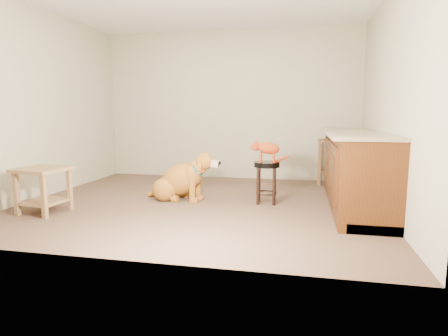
% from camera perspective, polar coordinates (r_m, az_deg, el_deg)
% --- Properties ---
extents(floor, '(4.50, 4.00, 0.01)m').
position_cam_1_polar(floor, '(4.93, -3.63, -5.31)').
color(floor, '#4E392B').
rests_on(floor, ground).
extents(room_shell, '(4.54, 4.04, 2.62)m').
position_cam_1_polar(room_shell, '(4.82, -3.81, 14.45)').
color(room_shell, '#A29D83').
rests_on(room_shell, ground).
extents(cabinet_run, '(0.70, 2.56, 0.94)m').
position_cam_1_polar(cabinet_run, '(5.01, 19.29, -0.42)').
color(cabinet_run, '#401F0B').
rests_on(cabinet_run, ground).
extents(padded_stool, '(0.33, 0.33, 0.54)m').
position_cam_1_polar(padded_stool, '(4.86, 6.50, -0.91)').
color(padded_stool, black).
rests_on(padded_stool, ground).
extents(wood_stool, '(0.41, 0.41, 0.74)m').
position_cam_1_polar(wood_stool, '(6.38, 15.77, 1.01)').
color(wood_stool, brown).
rests_on(wood_stool, ground).
extents(side_table, '(0.58, 0.58, 0.54)m').
position_cam_1_polar(side_table, '(4.84, -25.85, -2.11)').
color(side_table, brown).
rests_on(side_table, ground).
extents(golden_retriever, '(1.09, 0.58, 0.70)m').
position_cam_1_polar(golden_retriever, '(5.08, -6.63, -1.94)').
color(golden_retriever, brown).
rests_on(golden_retriever, ground).
extents(tabby_kitten, '(0.49, 0.20, 0.31)m').
position_cam_1_polar(tabby_kitten, '(4.82, 6.42, 2.92)').
color(tabby_kitten, maroon).
rests_on(tabby_kitten, padded_stool).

